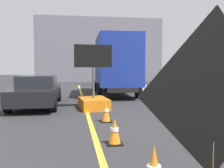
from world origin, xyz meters
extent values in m
cube|color=yellow|center=(0.00, 6.00, 0.00)|extent=(0.14, 36.00, 0.01)
cube|color=orange|center=(0.79, 1.97, 1.52)|extent=(1.52, 0.39, 1.56)
cube|color=black|center=(0.79, 1.95, 1.52)|extent=(1.59, 0.39, 1.63)
cube|color=black|center=(0.78, 1.99, 1.52)|extent=(0.27, 0.07, 0.52)
cube|color=orange|center=(0.32, 10.33, 0.23)|extent=(1.29, 1.91, 0.45)
cylinder|color=#4C4C4C|center=(0.32, 10.33, 1.10)|extent=(0.10, 0.10, 1.30)
cube|color=black|center=(0.32, 10.33, 2.23)|extent=(1.60, 0.25, 0.95)
sphere|color=yellow|center=(0.86, 10.44, 2.23)|extent=(0.09, 0.09, 0.09)
sphere|color=yellow|center=(0.56, 10.41, 2.23)|extent=(0.09, 0.09, 0.09)
sphere|color=yellow|center=(0.26, 10.38, 2.23)|extent=(0.09, 0.09, 0.09)
sphere|color=yellow|center=(-0.03, 10.35, 2.23)|extent=(0.09, 0.09, 0.09)
sphere|color=yellow|center=(-0.20, 10.33, 2.41)|extent=(0.09, 0.09, 0.09)
sphere|color=yellow|center=(-0.20, 10.33, 2.04)|extent=(0.09, 0.09, 0.09)
cube|color=black|center=(2.12, 15.78, 0.57)|extent=(1.88, 7.14, 0.25)
cube|color=silver|center=(2.21, 18.33, 1.65)|extent=(2.39, 2.07, 1.90)
cube|color=navy|center=(2.08, 14.70, 2.15)|extent=(2.49, 4.90, 2.89)
cylinder|color=black|center=(1.10, 18.23, 0.45)|extent=(0.31, 0.91, 0.90)
cylinder|color=black|center=(3.32, 18.15, 0.45)|extent=(0.31, 0.91, 0.90)
cylinder|color=black|center=(0.94, 13.70, 0.45)|extent=(0.31, 0.91, 0.90)
cylinder|color=black|center=(3.15, 13.62, 0.45)|extent=(0.31, 0.91, 0.90)
cube|color=black|center=(-2.14, 11.36, 0.58)|extent=(1.82, 4.80, 0.60)
cube|color=black|center=(-2.14, 11.60, 1.13)|extent=(1.59, 2.16, 0.50)
cylinder|color=black|center=(-1.28, 9.78, 0.33)|extent=(0.22, 0.66, 0.66)
cylinder|color=black|center=(-3.01, 9.78, 0.33)|extent=(0.22, 0.66, 0.66)
cylinder|color=black|center=(-1.27, 12.94, 0.33)|extent=(0.22, 0.66, 0.66)
cylinder|color=black|center=(-3.00, 12.95, 0.33)|extent=(0.22, 0.66, 0.66)
cylinder|color=gray|center=(4.86, 22.70, 2.50)|extent=(0.18, 0.18, 5.00)
cube|color=#0F6033|center=(3.46, 22.64, 4.15)|extent=(2.60, 0.16, 1.30)
cube|color=white|center=(3.46, 22.68, 4.15)|extent=(1.82, 0.08, 0.18)
cube|color=slate|center=(2.73, 32.58, 3.85)|extent=(15.28, 6.02, 7.70)
cylinder|color=white|center=(0.53, 2.90, 0.42)|extent=(0.19, 0.19, 0.08)
cube|color=black|center=(0.40, 5.33, 0.01)|extent=(0.36, 0.36, 0.03)
cone|color=orange|center=(0.40, 5.33, 0.32)|extent=(0.28, 0.28, 0.57)
cylinder|color=white|center=(0.40, 5.33, 0.35)|extent=(0.19, 0.19, 0.08)
cube|color=black|center=(0.51, 7.68, 0.01)|extent=(0.36, 0.36, 0.03)
cone|color=orange|center=(0.51, 7.68, 0.34)|extent=(0.28, 0.28, 0.63)
cylinder|color=white|center=(0.51, 7.68, 0.38)|extent=(0.19, 0.19, 0.08)
camera|label=1|loc=(-0.52, -0.22, 1.76)|focal=40.18mm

